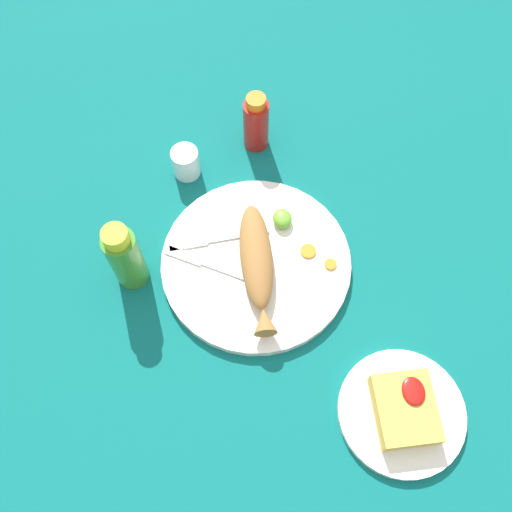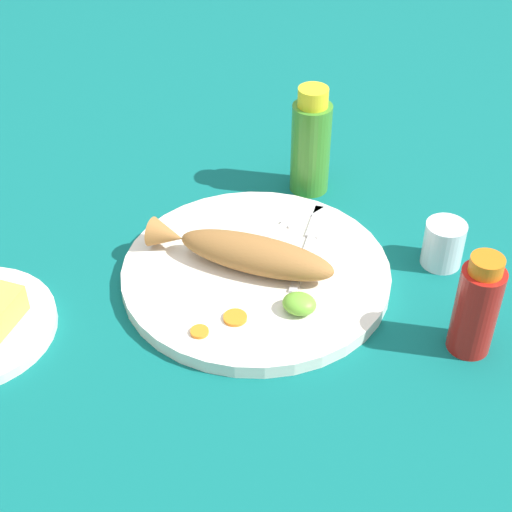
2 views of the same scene
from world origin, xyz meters
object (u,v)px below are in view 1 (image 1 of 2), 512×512
hot_sauce_bottle_green (125,257)px  side_plate_fries (401,412)px  fried_fish (257,263)px  fork_near (207,264)px  hot_sauce_bottle_red (256,123)px  salt_cup (186,164)px  main_plate (256,263)px  fork_far (212,240)px

hot_sauce_bottle_green → side_plate_fries: 0.52m
fried_fish → hot_sauce_bottle_green: size_ratio=1.52×
fork_near → hot_sauce_bottle_red: bearing=-86.1°
fork_near → hot_sauce_bottle_green: 0.15m
salt_cup → side_plate_fries: salt_cup is taller
main_plate → fork_far: (0.05, 0.07, 0.01)m
hot_sauce_bottle_red → main_plate: bearing=173.3°
fried_fish → side_plate_fries: (-0.28, -0.20, -0.03)m
fried_fish → fork_near: size_ratio=1.46×
fried_fish → side_plate_fries: bearing=-142.4°
side_plate_fries → fried_fish: bearing=36.3°
hot_sauce_bottle_green → fried_fish: bearing=-95.3°
fork_near → hot_sauce_bottle_red: size_ratio=1.28×
salt_cup → hot_sauce_bottle_red: bearing=-69.3°
fork_far → salt_cup: salt_cup is taller
main_plate → fork_far: 0.09m
fork_near → hot_sauce_bottle_red: 0.30m
side_plate_fries → hot_sauce_bottle_green: bearing=55.1°
fried_fish → salt_cup: bearing=26.7°
hot_sauce_bottle_green → side_plate_fries: hot_sauce_bottle_green is taller
fork_near → hot_sauce_bottle_green: hot_sauce_bottle_green is taller
main_plate → salt_cup: (0.22, 0.11, 0.02)m
hot_sauce_bottle_red → side_plate_fries: bearing=-163.2°
hot_sauce_bottle_red → side_plate_fries: hot_sauce_bottle_red is taller
fried_fish → main_plate: bearing=0.0°
main_plate → fried_fish: (-0.01, 0.00, 0.03)m
hot_sauce_bottle_red → fried_fish: bearing=173.6°
hot_sauce_bottle_green → side_plate_fries: size_ratio=0.79×
main_plate → fried_fish: fried_fish is taller
fork_near → fork_far: bearing=-78.9°
hot_sauce_bottle_red → hot_sauce_bottle_green: 0.37m
hot_sauce_bottle_green → salt_cup: size_ratio=2.63×
main_plate → hot_sauce_bottle_green: bearing=88.6°
fork_near → side_plate_fries: size_ratio=0.82×
fork_near → fried_fish: bearing=-163.6°
fork_far → side_plate_fries: fork_far is taller
main_plate → hot_sauce_bottle_red: 0.28m
fork_far → salt_cup: 0.17m
fork_near → salt_cup: bearing=-56.0°
side_plate_fries → fork_near: bearing=44.7°
fried_fish → hot_sauce_bottle_red: bearing=-5.1°
fried_fish → fork_far: 0.10m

